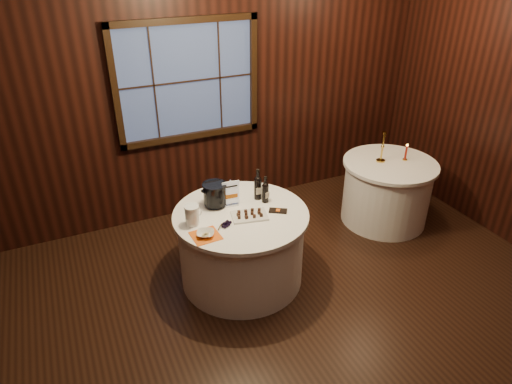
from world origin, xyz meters
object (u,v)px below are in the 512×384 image
glass_pitcher (192,215)px  main_table (241,246)px  red_candle (406,154)px  chocolate_box (278,211)px  ice_bucket (215,194)px  grape_bunch (227,224)px  cracker_bowl (205,234)px  side_table (386,191)px  brass_candlestick (382,151)px  port_bottle_right (265,191)px  chocolate_plate (249,215)px  sign_stand (231,197)px  port_bottle_left (258,186)px

glass_pitcher → main_table: bearing=-17.0°
red_candle → glass_pitcher: bearing=-174.0°
main_table → chocolate_box: 0.52m
ice_bucket → grape_bunch: size_ratio=1.30×
ice_bucket → cracker_bowl: bearing=-119.6°
main_table → side_table: 2.02m
ice_bucket → brass_candlestick: bearing=4.1°
grape_bunch → cracker_bowl: size_ratio=1.21×
port_bottle_right → chocolate_plate: (-0.25, -0.19, -0.10)m
sign_stand → chocolate_box: size_ratio=1.60×
chocolate_box → glass_pitcher: (-0.80, 0.12, 0.09)m
chocolate_plate → cracker_bowl: size_ratio=2.40×
sign_stand → side_table: bearing=7.7°
sign_stand → glass_pitcher: bearing=-155.1°
chocolate_box → glass_pitcher: 0.81m
chocolate_plate → grape_bunch: chocolate_plate is taller
port_bottle_left → grape_bunch: 0.59m
port_bottle_left → chocolate_plate: size_ratio=0.87×
main_table → port_bottle_right: port_bottle_right is taller
port_bottle_right → brass_candlestick: (1.61, 0.28, 0.01)m
sign_stand → glass_pitcher: sign_stand is taller
side_table → glass_pitcher: glass_pitcher is taller
main_table → red_candle: size_ratio=6.38×
grape_bunch → brass_candlestick: brass_candlestick is taller
chocolate_box → grape_bunch: grape_bunch is taller
sign_stand → cracker_bowl: sign_stand is taller
brass_candlestick → red_candle: brass_candlestick is taller
port_bottle_right → main_table: bearing=-176.2°
side_table → glass_pitcher: size_ratio=5.70×
sign_stand → port_bottle_right: 0.34m
chocolate_box → grape_bunch: size_ratio=0.93×
main_table → ice_bucket: (-0.17, 0.22, 0.51)m
sign_stand → chocolate_box: bearing=-35.1°
side_table → glass_pitcher: 2.53m
port_bottle_left → red_candle: 1.93m
side_table → chocolate_plate: (-1.95, -0.40, 0.40)m
side_table → sign_stand: sign_stand is taller
port_bottle_right → red_candle: 1.90m
chocolate_plate → chocolate_box: chocolate_plate is taller
side_table → ice_bucket: ice_bucket is taller
main_table → sign_stand: (-0.03, 0.17, 0.47)m
ice_bucket → brass_candlestick: size_ratio=0.66×
glass_pitcher → red_candle: 2.67m
port_bottle_right → chocolate_plate: bearing=-156.6°
sign_stand → grape_bunch: (-0.17, -0.33, -0.07)m
glass_pitcher → red_candle: size_ratio=0.95×
main_table → port_bottle_left: bearing=34.8°
side_table → cracker_bowl: size_ratio=7.16×
side_table → port_bottle_right: size_ratio=3.93×
port_bottle_left → brass_candlestick: bearing=15.5°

